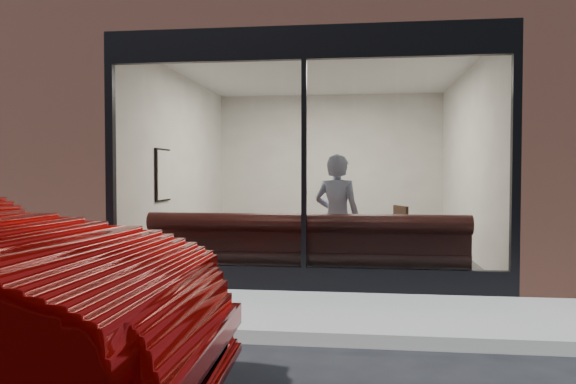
# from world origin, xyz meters

# --- Properties ---
(ground) EXTENTS (120.00, 120.00, 0.00)m
(ground) POSITION_xyz_m (0.00, 0.00, 0.00)
(ground) COLOR black
(ground) RESTS_ON ground
(sidewalk_near) EXTENTS (40.00, 2.00, 0.01)m
(sidewalk_near) POSITION_xyz_m (0.00, 1.00, 0.01)
(sidewalk_near) COLOR gray
(sidewalk_near) RESTS_ON ground
(kerb_near) EXTENTS (40.00, 0.10, 0.12)m
(kerb_near) POSITION_xyz_m (0.00, -0.05, 0.06)
(kerb_near) COLOR gray
(kerb_near) RESTS_ON ground
(host_building_pier_left) EXTENTS (2.50, 12.00, 3.20)m
(host_building_pier_left) POSITION_xyz_m (-3.75, 8.00, 1.60)
(host_building_pier_left) COLOR brown
(host_building_pier_left) RESTS_ON ground
(host_building_pier_right) EXTENTS (2.50, 12.00, 3.20)m
(host_building_pier_right) POSITION_xyz_m (3.75, 8.00, 1.60)
(host_building_pier_right) COLOR brown
(host_building_pier_right) RESTS_ON ground
(host_building_backfill) EXTENTS (5.00, 6.00, 3.20)m
(host_building_backfill) POSITION_xyz_m (0.00, 11.00, 1.60)
(host_building_backfill) COLOR brown
(host_building_backfill) RESTS_ON ground
(cafe_floor) EXTENTS (6.00, 6.00, 0.00)m
(cafe_floor) POSITION_xyz_m (0.00, 5.00, 0.02)
(cafe_floor) COLOR #2D2D30
(cafe_floor) RESTS_ON ground
(cafe_ceiling) EXTENTS (6.00, 6.00, 0.00)m
(cafe_ceiling) POSITION_xyz_m (0.00, 5.00, 3.19)
(cafe_ceiling) COLOR white
(cafe_ceiling) RESTS_ON host_building_upper
(cafe_wall_back) EXTENTS (5.00, 0.00, 5.00)m
(cafe_wall_back) POSITION_xyz_m (0.00, 7.99, 1.60)
(cafe_wall_back) COLOR silver
(cafe_wall_back) RESTS_ON ground
(cafe_wall_left) EXTENTS (0.00, 6.00, 6.00)m
(cafe_wall_left) POSITION_xyz_m (-2.49, 5.00, 1.60)
(cafe_wall_left) COLOR silver
(cafe_wall_left) RESTS_ON ground
(cafe_wall_right) EXTENTS (0.00, 6.00, 6.00)m
(cafe_wall_right) POSITION_xyz_m (2.49, 5.00, 1.60)
(cafe_wall_right) COLOR silver
(cafe_wall_right) RESTS_ON ground
(storefront_kick) EXTENTS (5.00, 0.10, 0.30)m
(storefront_kick) POSITION_xyz_m (0.00, 2.05, 0.15)
(storefront_kick) COLOR black
(storefront_kick) RESTS_ON ground
(storefront_header) EXTENTS (5.00, 0.10, 0.40)m
(storefront_header) POSITION_xyz_m (0.00, 2.05, 3.00)
(storefront_header) COLOR black
(storefront_header) RESTS_ON host_building_upper
(storefront_mullion) EXTENTS (0.06, 0.10, 2.50)m
(storefront_mullion) POSITION_xyz_m (0.00, 2.05, 1.55)
(storefront_mullion) COLOR black
(storefront_mullion) RESTS_ON storefront_kick
(storefront_glass) EXTENTS (4.80, 0.00, 4.80)m
(storefront_glass) POSITION_xyz_m (0.00, 2.02, 1.55)
(storefront_glass) COLOR white
(storefront_glass) RESTS_ON storefront_kick
(banquette) EXTENTS (4.00, 0.55, 0.45)m
(banquette) POSITION_xyz_m (0.00, 2.45, 0.23)
(banquette) COLOR #331812
(banquette) RESTS_ON cafe_floor
(person) EXTENTS (0.71, 0.57, 1.69)m
(person) POSITION_xyz_m (0.38, 2.65, 0.84)
(person) COLOR #ACBCE1
(person) RESTS_ON cafe_floor
(cafe_table_left) EXTENTS (0.84, 0.84, 0.04)m
(cafe_table_left) POSITION_xyz_m (-1.54, 3.32, 0.74)
(cafe_table_left) COLOR black
(cafe_table_left) RESTS_ON cafe_floor
(cafe_table_right) EXTENTS (0.70, 0.70, 0.04)m
(cafe_table_right) POSITION_xyz_m (0.88, 3.74, 0.74)
(cafe_table_right) COLOR black
(cafe_table_right) RESTS_ON cafe_floor
(cafe_chair_right) EXTENTS (0.59, 0.59, 0.04)m
(cafe_chair_right) POSITION_xyz_m (1.10, 3.75, 0.24)
(cafe_chair_right) COLOR black
(cafe_chair_right) RESTS_ON cafe_floor
(wall_poster) EXTENTS (0.02, 0.59, 0.78)m
(wall_poster) POSITION_xyz_m (-2.45, 3.99, 1.41)
(wall_poster) COLOR white
(wall_poster) RESTS_ON cafe_wall_left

